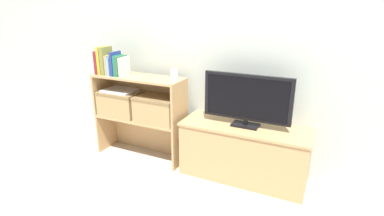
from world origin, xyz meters
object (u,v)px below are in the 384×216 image
at_px(storage_basket_left, 121,102).
at_px(tv, 247,99).
at_px(book_ivory, 124,67).
at_px(storage_basket_right, 158,108).
at_px(book_tan, 110,65).
at_px(tv_stand, 244,152).
at_px(book_olive, 106,61).
at_px(baby_monitor, 174,75).
at_px(book_mustard, 103,60).
at_px(book_forest, 121,66).
at_px(book_skyblue, 113,66).
at_px(laptop, 120,90).
at_px(book_maroon, 100,62).
at_px(book_navy, 116,64).
at_px(book_teal, 118,65).

bearing_deg(storage_basket_left, tv, 2.50).
xyz_separation_m(book_ivory, storage_basket_right, (0.33, 0.03, -0.36)).
bearing_deg(book_tan, tv_stand, 3.83).
relative_size(book_ivory, storage_basket_left, 0.44).
xyz_separation_m(book_olive, baby_monitor, (0.70, 0.05, -0.08)).
height_order(book_mustard, book_forest, book_mustard).
xyz_separation_m(tv_stand, baby_monitor, (-0.64, -0.04, 0.62)).
bearing_deg(baby_monitor, storage_basket_right, -175.01).
relative_size(book_tan, book_skyblue, 1.07).
bearing_deg(book_olive, laptop, 16.69).
height_order(book_ivory, storage_basket_left, book_ivory).
distance_m(book_maroon, laptop, 0.33).
relative_size(book_navy, storage_basket_left, 0.55).
bearing_deg(tv_stand, book_ivory, -175.63).
bearing_deg(book_ivory, tv, 4.29).
distance_m(tv, baby_monitor, 0.66).
distance_m(book_maroon, baby_monitor, 0.78).
xyz_separation_m(book_maroon, book_ivory, (0.28, 0.00, -0.02)).
bearing_deg(tv_stand, book_teal, -175.88).
distance_m(book_mustard, book_olive, 0.04).
height_order(book_forest, storage_basket_right, book_forest).
bearing_deg(book_navy, laptop, 92.38).
bearing_deg(baby_monitor, storage_basket_left, -178.56).
height_order(book_teal, storage_basket_right, book_teal).
bearing_deg(book_tan, book_teal, 0.00).
bearing_deg(book_skyblue, book_ivory, -0.00).
bearing_deg(book_mustard, laptop, 12.05).
bearing_deg(tv_stand, book_maroon, -176.50).
distance_m(book_teal, storage_basket_right, 0.54).
bearing_deg(book_mustard, book_navy, 0.00).
xyz_separation_m(book_tan, book_skyblue, (0.03, 0.00, -0.01)).
relative_size(tv, book_forest, 3.89).
bearing_deg(book_navy, book_forest, 0.00).
relative_size(tv_stand, book_teal, 5.63).
relative_size(book_maroon, book_teal, 1.14).
distance_m(book_tan, baby_monitor, 0.66).
bearing_deg(tv, storage_basket_left, -177.50).
bearing_deg(storage_basket_right, book_ivory, -174.49).
height_order(tv_stand, book_skyblue, book_skyblue).
relative_size(tv, book_olive, 2.78).
bearing_deg(book_navy, book_ivory, 0.00).
bearing_deg(book_skyblue, tv, 3.85).
xyz_separation_m(tv_stand, book_mustard, (-1.39, -0.09, 0.70)).
height_order(book_mustard, baby_monitor, book_mustard).
xyz_separation_m(book_ivory, baby_monitor, (0.50, 0.05, -0.04)).
distance_m(book_maroon, book_navy, 0.19).
bearing_deg(book_skyblue, storage_basket_left, 44.00).
bearing_deg(book_navy, book_maroon, 180.00).
relative_size(tv_stand, storage_basket_left, 2.67).
bearing_deg(storage_basket_right, book_tan, -176.30).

